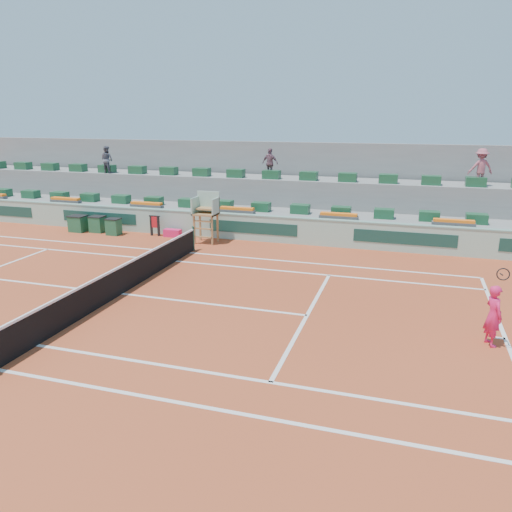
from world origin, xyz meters
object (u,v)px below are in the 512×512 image
object	(u,v)px
player_bag	(172,233)
tennis_player	(493,315)
umpire_chair	(206,210)
drink_cooler_a	(114,227)

from	to	relation	value
player_bag	tennis_player	distance (m)	15.96
umpire_chair	drink_cooler_a	size ratio (longest dim) A/B	2.86
umpire_chair	player_bag	bearing A→B (deg)	166.55
umpire_chair	tennis_player	size ratio (longest dim) A/B	1.05
drink_cooler_a	tennis_player	distance (m)	18.36
umpire_chair	drink_cooler_a	distance (m)	5.22
player_bag	drink_cooler_a	world-z (taller)	drink_cooler_a
player_bag	tennis_player	xyz separation A→B (m)	(13.48, -8.51, 0.65)
player_bag	drink_cooler_a	size ratio (longest dim) A/B	1.02
drink_cooler_a	umpire_chair	bearing A→B (deg)	-0.04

